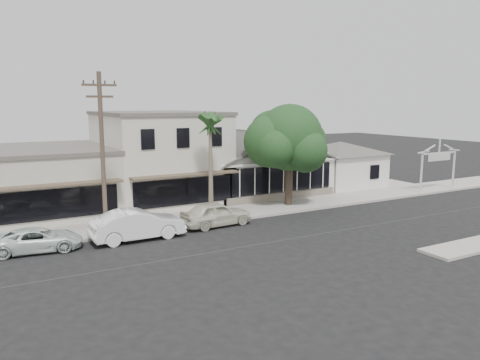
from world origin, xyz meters
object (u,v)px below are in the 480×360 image
car_1 (137,225)px  shade_tree (287,139)px  utility_pole (102,152)px  car_0 (216,214)px  car_2 (38,240)px  arch_sign (439,155)px

car_1 → shade_tree: bearing=-76.5°
utility_pole → car_0: (6.42, -0.71, -4.04)m
car_2 → shade_tree: shade_tree is taller
car_0 → shade_tree: (6.91, 2.56, 4.08)m
arch_sign → car_1: arch_sign is taller
utility_pole → car_1: utility_pole is taller
utility_pole → car_0: size_ratio=2.05×
car_0 → car_2: size_ratio=1.02×
arch_sign → shade_tree: shade_tree is taller
car_0 → shade_tree: 8.42m
arch_sign → utility_pole: utility_pole is taller
arch_sign → car_1: 26.11m
car_2 → shade_tree: size_ratio=0.59×
car_0 → car_1: 5.02m
car_0 → car_1: size_ratio=0.87×
shade_tree → utility_pole: bearing=-172.1°
car_2 → car_0: bearing=-82.6°
arch_sign → utility_pole: bearing=-179.8°
shade_tree → arch_sign: bearing=-7.1°
car_0 → car_2: car_0 is taller
car_0 → car_1: (-5.00, -0.48, 0.09)m
car_1 → car_2: car_1 is taller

